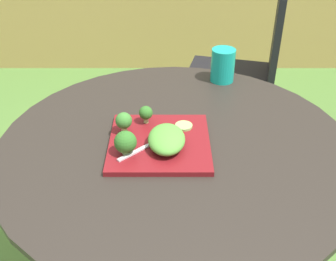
# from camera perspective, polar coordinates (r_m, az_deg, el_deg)

# --- Properties ---
(patio_table) EXTENTS (0.96, 0.96, 0.72)m
(patio_table) POSITION_cam_1_polar(r_m,az_deg,el_deg) (1.25, 1.01, -10.47)
(patio_table) COLOR #28231E
(patio_table) RESTS_ON ground_plane
(patio_chair) EXTENTS (0.53, 0.53, 0.90)m
(patio_chair) POSITION_cam_1_polar(r_m,az_deg,el_deg) (2.06, 11.41, 9.16)
(patio_chair) COLOR black
(patio_chair) RESTS_ON ground_plane
(salad_plate) EXTENTS (0.27, 0.27, 0.01)m
(salad_plate) POSITION_cam_1_polar(r_m,az_deg,el_deg) (1.08, -1.15, -1.73)
(salad_plate) COLOR maroon
(salad_plate) RESTS_ON patio_table
(drinking_glass) EXTENTS (0.08, 0.08, 0.11)m
(drinking_glass) POSITION_cam_1_polar(r_m,az_deg,el_deg) (1.41, 7.73, 8.84)
(drinking_glass) COLOR #149989
(drinking_glass) RESTS_ON patio_table
(fork) EXTENTS (0.13, 0.12, 0.00)m
(fork) POSITION_cam_1_polar(r_m,az_deg,el_deg) (1.05, -2.93, -2.19)
(fork) COLOR silver
(fork) RESTS_ON salad_plate
(lettuce_mound) EXTENTS (0.10, 0.14, 0.05)m
(lettuce_mound) POSITION_cam_1_polar(r_m,az_deg,el_deg) (1.04, -0.16, -1.21)
(lettuce_mound) COLOR #519338
(lettuce_mound) RESTS_ON salad_plate
(broccoli_floret_0) EXTENTS (0.05, 0.05, 0.06)m
(broccoli_floret_0) POSITION_cam_1_polar(r_m,az_deg,el_deg) (1.10, -6.18, 1.34)
(broccoli_floret_0) COLOR #99B770
(broccoli_floret_0) RESTS_ON salad_plate
(broccoli_floret_1) EXTENTS (0.06, 0.06, 0.06)m
(broccoli_floret_1) POSITION_cam_1_polar(r_m,az_deg,el_deg) (1.02, -5.95, -1.64)
(broccoli_floret_1) COLOR #99B770
(broccoli_floret_1) RESTS_ON salad_plate
(broccoli_floret_2) EXTENTS (0.04, 0.04, 0.05)m
(broccoli_floret_2) POSITION_cam_1_polar(r_m,az_deg,el_deg) (1.14, -3.09, 2.46)
(broccoli_floret_2) COLOR #99B770
(broccoli_floret_2) RESTS_ON salad_plate
(cucumber_slice_0) EXTENTS (0.05, 0.05, 0.01)m
(cucumber_slice_0) POSITION_cam_1_polar(r_m,az_deg,el_deg) (1.13, 2.27, 0.65)
(cucumber_slice_0) COLOR #8EB766
(cucumber_slice_0) RESTS_ON salad_plate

